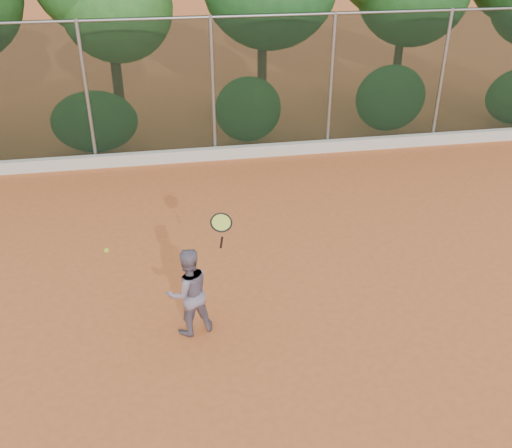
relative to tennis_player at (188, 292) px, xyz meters
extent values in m
plane|color=#C4612E|center=(1.17, -0.11, -0.71)|extent=(80.00, 80.00, 0.00)
cube|color=silver|center=(1.17, 6.71, -0.56)|extent=(24.00, 0.20, 0.30)
imported|color=slate|center=(0.00, 0.00, 0.00)|extent=(0.81, 0.71, 1.41)
cube|color=black|center=(1.17, 6.89, 1.04)|extent=(24.00, 0.01, 3.50)
cylinder|color=gray|center=(1.17, 6.89, 2.74)|extent=(24.00, 0.06, 0.06)
cylinder|color=gray|center=(-1.83, 6.89, 1.04)|extent=(0.09, 0.09, 3.50)
cylinder|color=gray|center=(1.17, 6.89, 1.04)|extent=(0.09, 0.09, 3.50)
cylinder|color=gray|center=(4.17, 6.89, 1.04)|extent=(0.09, 0.09, 3.50)
cylinder|color=gray|center=(7.17, 6.89, 1.04)|extent=(0.09, 0.09, 3.50)
cylinder|color=#402818|center=(-1.23, 9.19, 0.49)|extent=(0.28, 0.28, 2.40)
ellipsoid|color=#296322|center=(-1.03, 9.09, 2.69)|extent=(2.90, 2.40, 2.80)
cylinder|color=#482C1B|center=(2.77, 8.89, 0.79)|extent=(0.26, 0.26, 3.00)
cylinder|color=#442E1A|center=(6.87, 9.09, 0.64)|extent=(0.24, 0.24, 2.70)
ellipsoid|color=#2A6225|center=(-1.83, 7.69, 0.14)|extent=(2.20, 1.16, 1.60)
ellipsoid|color=#30712B|center=(2.17, 7.69, 0.24)|extent=(1.80, 1.04, 1.76)
ellipsoid|color=#2C712B|center=(6.17, 7.69, 0.34)|extent=(2.00, 1.10, 1.84)
cylinder|color=black|center=(0.49, -0.15, 0.88)|extent=(0.04, 0.20, 0.28)
torus|color=black|center=(0.49, -0.21, 1.23)|extent=(0.31, 0.28, 0.19)
cylinder|color=#C4DD41|center=(0.49, -0.21, 1.23)|extent=(0.27, 0.23, 0.14)
sphere|color=#AECA2D|center=(-1.05, -0.15, 0.92)|extent=(0.07, 0.07, 0.07)
camera|label=1|loc=(-0.22, -6.90, 4.91)|focal=40.00mm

